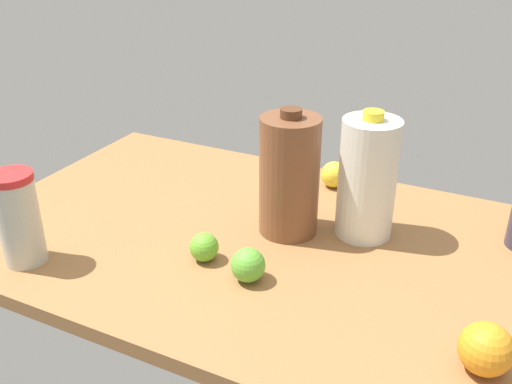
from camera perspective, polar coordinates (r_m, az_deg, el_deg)
name	(u,v)px	position (r cm, az deg, el deg)	size (l,w,h in cm)	color
countertop	(256,241)	(119.24, 0.00, -4.95)	(120.00, 76.00, 3.00)	#9B693C
milk_jug	(367,178)	(115.72, 11.07, 1.34)	(11.66, 11.66, 26.53)	white
chocolate_milk_jug	(289,176)	(114.80, 3.35, 1.63)	(12.20, 12.20, 26.60)	brown
tumbler_cup	(19,218)	(114.59, -22.65, -2.44)	(8.11, 8.11, 18.33)	beige
lime_beside_bowl	(248,265)	(103.41, -0.80, -7.32)	(6.33, 6.33, 6.33)	#5EB036
orange_by_jug	(486,349)	(91.16, 21.99, -14.35)	(7.94, 7.94, 7.94)	orange
lemon_far_back	(334,174)	(138.85, 7.81, 1.75)	(6.30, 6.30, 6.30)	yellow
lime_loose	(204,247)	(109.62, -5.21, -5.51)	(5.62, 5.62, 5.62)	#64B12E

